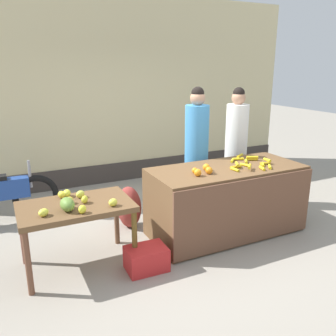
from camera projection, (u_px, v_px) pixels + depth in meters
ground_plane at (191, 239)px, 4.60m from camera, size 24.00×24.00×0.00m
market_wall_back at (118, 93)px, 6.57m from camera, size 7.22×0.23×3.38m
fruit_stall_counter at (226, 200)px, 4.68m from camera, size 2.01×0.90×0.90m
side_table_wooden at (76, 212)px, 3.82m from camera, size 1.19×0.73×0.74m
banana_bunch_pile at (249, 163)px, 4.67m from camera, size 0.64×0.67×0.07m
orange_pile at (204, 170)px, 4.30m from camera, size 0.30×0.24×0.09m
mango_papaya_pile at (72, 202)px, 3.71m from camera, size 0.82×0.66×0.14m
vendor_woman_blue_shirt at (196, 153)px, 5.12m from camera, size 0.34×0.34×1.88m
vendor_woman_white_shirt at (236, 147)px, 5.52m from camera, size 0.34×0.34×1.85m
produce_crate at (146, 259)px, 3.89m from camera, size 0.45×0.33×0.26m
produce_sack at (129, 207)px, 4.87m from camera, size 0.42×0.45×0.59m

